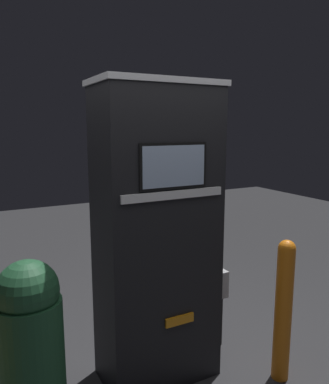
# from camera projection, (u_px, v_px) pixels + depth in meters

# --- Properties ---
(gas_pump) EXTENTS (0.96, 0.53, 2.23)m
(gas_pump) POSITION_uv_depth(u_px,v_px,m) (157.00, 236.00, 2.76)
(gas_pump) COLOR black
(gas_pump) RESTS_ON ground_plane
(safety_bollard) EXTENTS (0.13, 0.13, 1.10)m
(safety_bollard) POSITION_uv_depth(u_px,v_px,m) (283.00, 308.00, 2.79)
(safety_bollard) COLOR orange
(safety_bollard) RESTS_ON ground_plane
(trash_bin) EXTENTS (0.38, 0.38, 1.17)m
(trash_bin) POSITION_uv_depth(u_px,v_px,m) (32.00, 353.00, 2.20)
(trash_bin) COLOR #1E4C2D
(trash_bin) RESTS_ON ground_plane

